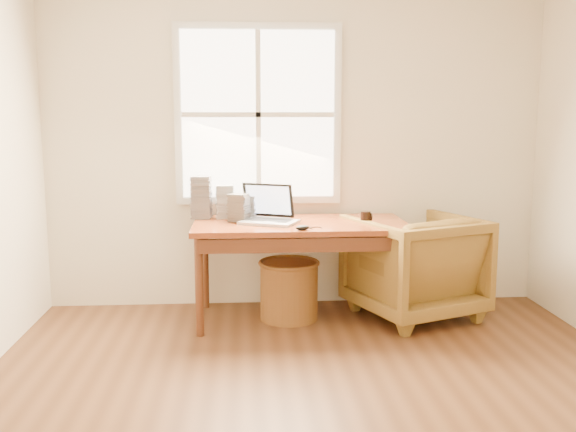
# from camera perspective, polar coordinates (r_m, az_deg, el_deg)

# --- Properties ---
(room_shell) EXTENTS (4.04, 4.54, 2.64)m
(room_shell) POSITION_cam_1_polar(r_m,az_deg,el_deg) (3.13, 3.36, 4.75)
(room_shell) COLOR brown
(room_shell) RESTS_ON ground
(desk) EXTENTS (1.60, 0.80, 0.04)m
(desk) POSITION_cam_1_polar(r_m,az_deg,el_deg) (4.82, 1.09, -0.79)
(desk) COLOR brown
(desk) RESTS_ON room_shell
(armchair) EXTENTS (1.12, 1.14, 0.80)m
(armchair) POSITION_cam_1_polar(r_m,az_deg,el_deg) (5.04, 11.13, -4.36)
(armchair) COLOR olive
(armchair) RESTS_ON room_shell
(wicker_stool) EXTENTS (0.49, 0.49, 0.44)m
(wicker_stool) POSITION_cam_1_polar(r_m,az_deg,el_deg) (4.93, 0.09, -6.66)
(wicker_stool) COLOR brown
(wicker_stool) RESTS_ON room_shell
(laptop) EXTENTS (0.59, 0.60, 0.33)m
(laptop) POSITION_cam_1_polar(r_m,az_deg,el_deg) (4.74, -1.69, 1.30)
(laptop) COLOR #B5B7BD
(laptop) RESTS_ON desk
(mouse) EXTENTS (0.12, 0.09, 0.03)m
(mouse) POSITION_cam_1_polar(r_m,az_deg,el_deg) (4.49, 1.31, -1.04)
(mouse) COLOR black
(mouse) RESTS_ON desk
(coffee_mug) EXTENTS (0.10, 0.10, 0.08)m
(coffee_mug) POSITION_cam_1_polar(r_m,az_deg,el_deg) (4.83, 6.91, -0.09)
(coffee_mug) COLOR black
(coffee_mug) RESTS_ON desk
(cd_stack_a) EXTENTS (0.14, 0.12, 0.26)m
(cd_stack_a) POSITION_cam_1_polar(r_m,az_deg,el_deg) (5.01, -5.63, 1.28)
(cd_stack_a) COLOR #B6BDC2
(cd_stack_a) RESTS_ON desk
(cd_stack_b) EXTENTS (0.17, 0.16, 0.21)m
(cd_stack_b) POSITION_cam_1_polar(r_m,az_deg,el_deg) (4.85, -4.42, 0.75)
(cd_stack_b) COLOR #242428
(cd_stack_b) RESTS_ON desk
(cd_stack_c) EXTENTS (0.16, 0.14, 0.33)m
(cd_stack_c) POSITION_cam_1_polar(r_m,az_deg,el_deg) (5.02, -7.71, 1.66)
(cd_stack_c) COLOR #9694A0
(cd_stack_c) RESTS_ON desk
(cd_stack_d) EXTENTS (0.17, 0.15, 0.18)m
(cd_stack_d) POSITION_cam_1_polar(r_m,az_deg,el_deg) (5.01, -3.68, 0.84)
(cd_stack_d) COLOR silver
(cd_stack_d) RESTS_ON desk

